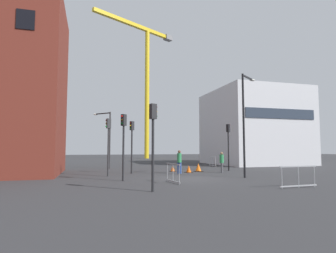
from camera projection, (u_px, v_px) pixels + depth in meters
The scene contains 18 objects.
ground at pixel (191, 179), 17.96m from camera, with size 160.00×160.00×0.00m, color #333335.
office_block at pixel (253, 128), 36.09m from camera, with size 10.39×11.03×9.27m.
construction_crane at pixel (145, 71), 57.81m from camera, with size 17.57×10.24×27.24m.
streetlamp_tall at pixel (245, 115), 19.28m from camera, with size 1.66×1.17×7.06m.
streetlamp_short at pixel (107, 133), 27.63m from camera, with size 1.65×1.61×5.54m.
traffic_light_verge at pixel (153, 132), 12.83m from camera, with size 0.39×0.32×3.97m.
traffic_light_corner at pixel (108, 137), 19.89m from camera, with size 0.39×0.30×4.06m.
traffic_light_island at pixel (123, 136), 17.09m from camera, with size 0.37×0.37×4.02m.
traffic_light_near at pixel (228, 139), 24.85m from camera, with size 0.38×0.35×4.10m.
traffic_light_median at pixel (132, 138), 22.08m from camera, with size 0.38×0.35×4.09m.
pedestrian_walking at pixel (179, 160), 22.02m from camera, with size 0.34×0.34×1.80m.
pedestrian_waiting at pixel (222, 161), 22.69m from camera, with size 0.34×0.34×1.66m.
safety_barrier_left_run at pixel (212, 161), 30.85m from camera, with size 0.17×1.93×1.08m.
safety_barrier_rear at pixel (173, 173), 15.94m from camera, with size 0.29×1.83×1.08m.
safety_barrier_mid_span at pixel (298, 176), 13.92m from camera, with size 2.23×0.17×1.08m.
traffic_cone_on_verge at pixel (198, 168), 23.93m from camera, with size 0.69×0.69×0.70m.
traffic_cone_striped at pixel (189, 169), 22.79m from camera, with size 0.58×0.58×0.58m.
traffic_cone_orange at pixel (173, 169), 23.86m from camera, with size 0.49×0.49×0.50m.
Camera 1 is at (-6.26, -17.12, 1.91)m, focal length 30.14 mm.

